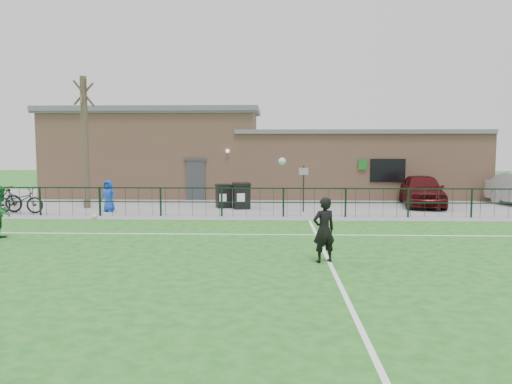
{
  "coord_description": "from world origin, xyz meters",
  "views": [
    {
      "loc": [
        0.61,
        -12.03,
        2.91
      ],
      "look_at": [
        0.0,
        5.0,
        1.3
      ],
      "focal_mm": 35.0,
      "sensor_mm": 36.0,
      "label": 1
    }
  ],
  "objects_px": {
    "bicycle_c": "(18,201)",
    "outfield_player": "(1,212)",
    "spectator_child": "(108,196)",
    "bare_tree": "(85,143)",
    "wheelie_bin_left": "(224,197)",
    "wheelie_bin_right": "(241,197)",
    "car_maroon": "(422,190)",
    "bicycle_b": "(0,198)",
    "ball_ground": "(94,217)",
    "sign_post": "(303,189)"
  },
  "relations": [
    {
      "from": "bicycle_c",
      "to": "sign_post",
      "type": "bearing_deg",
      "value": -89.9
    },
    {
      "from": "car_maroon",
      "to": "outfield_player",
      "type": "xyz_separation_m",
      "value": [
        -15.49,
        -8.75,
        0.05
      ]
    },
    {
      "from": "wheelie_bin_right",
      "to": "ball_ground",
      "type": "distance_m",
      "value": 6.54
    },
    {
      "from": "wheelie_bin_right",
      "to": "wheelie_bin_left",
      "type": "bearing_deg",
      "value": 146.68
    },
    {
      "from": "wheelie_bin_right",
      "to": "car_maroon",
      "type": "xyz_separation_m",
      "value": [
        8.5,
        1.25,
        0.22
      ]
    },
    {
      "from": "bare_tree",
      "to": "spectator_child",
      "type": "xyz_separation_m",
      "value": [
        1.43,
        -1.25,
        -2.29
      ]
    },
    {
      "from": "sign_post",
      "to": "car_maroon",
      "type": "height_order",
      "value": "sign_post"
    },
    {
      "from": "outfield_player",
      "to": "spectator_child",
      "type": "bearing_deg",
      "value": -17.11
    },
    {
      "from": "wheelie_bin_left",
      "to": "wheelie_bin_right",
      "type": "height_order",
      "value": "wheelie_bin_right"
    },
    {
      "from": "outfield_player",
      "to": "ball_ground",
      "type": "xyz_separation_m",
      "value": [
        1.42,
        4.11,
        -0.72
      ]
    },
    {
      "from": "bicycle_b",
      "to": "outfield_player",
      "type": "distance_m",
      "value": 6.7
    },
    {
      "from": "bare_tree",
      "to": "wheelie_bin_right",
      "type": "bearing_deg",
      "value": 0.14
    },
    {
      "from": "car_maroon",
      "to": "bicycle_b",
      "type": "xyz_separation_m",
      "value": [
        -18.79,
        -2.92,
        -0.16
      ]
    },
    {
      "from": "bicycle_b",
      "to": "ball_ground",
      "type": "xyz_separation_m",
      "value": [
        4.72,
        -1.72,
        -0.52
      ]
    },
    {
      "from": "wheelie_bin_left",
      "to": "outfield_player",
      "type": "height_order",
      "value": "outfield_player"
    },
    {
      "from": "wheelie_bin_right",
      "to": "car_maroon",
      "type": "bearing_deg",
      "value": -2.64
    },
    {
      "from": "bicycle_b",
      "to": "bicycle_c",
      "type": "relative_size",
      "value": 0.97
    },
    {
      "from": "bare_tree",
      "to": "bicycle_c",
      "type": "bearing_deg",
      "value": -138.4
    },
    {
      "from": "ball_ground",
      "to": "outfield_player",
      "type": "bearing_deg",
      "value": -109.0
    },
    {
      "from": "bare_tree",
      "to": "outfield_player",
      "type": "relative_size",
      "value": 3.63
    },
    {
      "from": "wheelie_bin_left",
      "to": "bicycle_c",
      "type": "xyz_separation_m",
      "value": [
        -8.49,
        -2.31,
        0.05
      ]
    },
    {
      "from": "car_maroon",
      "to": "bicycle_b",
      "type": "relative_size",
      "value": 2.24
    },
    {
      "from": "outfield_player",
      "to": "wheelie_bin_left",
      "type": "bearing_deg",
      "value": -43.56
    },
    {
      "from": "sign_post",
      "to": "outfield_player",
      "type": "height_order",
      "value": "sign_post"
    },
    {
      "from": "bare_tree",
      "to": "sign_post",
      "type": "distance_m",
      "value": 10.14
    },
    {
      "from": "bicycle_b",
      "to": "ball_ground",
      "type": "bearing_deg",
      "value": -107.57
    },
    {
      "from": "car_maroon",
      "to": "bicycle_c",
      "type": "bearing_deg",
      "value": -161.58
    },
    {
      "from": "wheelie_bin_left",
      "to": "outfield_player",
      "type": "distance_m",
      "value": 9.97
    },
    {
      "from": "bicycle_b",
      "to": "bicycle_c",
      "type": "height_order",
      "value": "bicycle_b"
    },
    {
      "from": "bicycle_b",
      "to": "ball_ground",
      "type": "height_order",
      "value": "bicycle_b"
    },
    {
      "from": "outfield_player",
      "to": "bicycle_b",
      "type": "bearing_deg",
      "value": 24.07
    },
    {
      "from": "wheelie_bin_right",
      "to": "bicycle_c",
      "type": "bearing_deg",
      "value": -179.13
    },
    {
      "from": "outfield_player",
      "to": "bicycle_c",
      "type": "bearing_deg",
      "value": 17.45
    },
    {
      "from": "wheelie_bin_right",
      "to": "sign_post",
      "type": "bearing_deg",
      "value": -31.34
    },
    {
      "from": "outfield_player",
      "to": "ball_ground",
      "type": "distance_m",
      "value": 4.41
    },
    {
      "from": "bicycle_c",
      "to": "spectator_child",
      "type": "relative_size",
      "value": 1.49
    },
    {
      "from": "sign_post",
      "to": "bicycle_b",
      "type": "xyz_separation_m",
      "value": [
        -13.05,
        -0.65,
        -0.4
      ]
    },
    {
      "from": "bare_tree",
      "to": "bicycle_b",
      "type": "xyz_separation_m",
      "value": [
        -3.16,
        -1.65,
        -2.38
      ]
    },
    {
      "from": "bicycle_b",
      "to": "spectator_child",
      "type": "bearing_deg",
      "value": -82.51
    },
    {
      "from": "sign_post",
      "to": "bicycle_c",
      "type": "bearing_deg",
      "value": -175.53
    },
    {
      "from": "wheelie_bin_left",
      "to": "sign_post",
      "type": "distance_m",
      "value": 3.88
    },
    {
      "from": "bicycle_c",
      "to": "spectator_child",
      "type": "bearing_deg",
      "value": -83.44
    },
    {
      "from": "spectator_child",
      "to": "outfield_player",
      "type": "xyz_separation_m",
      "value": [
        -1.28,
        -6.23,
        0.12
      ]
    },
    {
      "from": "spectator_child",
      "to": "wheelie_bin_left",
      "type": "bearing_deg",
      "value": 30.68
    },
    {
      "from": "bicycle_c",
      "to": "outfield_player",
      "type": "height_order",
      "value": "outfield_player"
    },
    {
      "from": "bicycle_b",
      "to": "outfield_player",
      "type": "xyz_separation_m",
      "value": [
        3.3,
        -5.83,
        0.21
      ]
    },
    {
      "from": "wheelie_bin_left",
      "to": "bicycle_b",
      "type": "distance_m",
      "value": 9.66
    },
    {
      "from": "spectator_child",
      "to": "outfield_player",
      "type": "relative_size",
      "value": 0.84
    },
    {
      "from": "wheelie_bin_right",
      "to": "car_maroon",
      "type": "relative_size",
      "value": 0.24
    },
    {
      "from": "wheelie_bin_left",
      "to": "car_maroon",
      "type": "height_order",
      "value": "car_maroon"
    }
  ]
}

